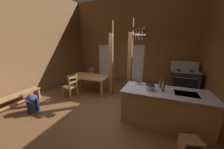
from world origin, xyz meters
TOP-DOWN VIEW (x-y plane):
  - ground_plane at (0.00, 0.00)m, footprint 7.69×7.82m
  - wall_back at (0.00, 3.58)m, footprint 7.69×0.14m
  - wall_left at (-3.52, 0.00)m, footprint 0.14×7.82m
  - glazed_door_back_left at (-1.55, 3.50)m, footprint 1.00×0.01m
  - glazed_panel_back_right at (0.34, 3.50)m, footprint 0.84×0.01m
  - kitchen_island at (1.71, -0.20)m, footprint 2.19×1.02m
  - stove_range at (2.70, 2.65)m, footprint 1.16×0.84m
  - support_post_with_pot_rack at (0.56, 0.84)m, footprint 0.58×0.25m
  - support_post_center at (-0.25, 0.97)m, footprint 0.14×0.14m
  - step_stool at (2.20, -1.02)m, footprint 0.42×0.36m
  - dining_table at (-1.30, 0.98)m, footprint 1.70×0.90m
  - ladderback_chair_near_window at (-1.55, 1.84)m, footprint 0.50×0.50m
  - ladderback_chair_by_post at (-1.70, 0.23)m, footprint 0.52×0.52m
  - bench_along_left_wall at (-2.94, -1.10)m, footprint 0.36×1.62m
  - backpack at (-2.11, -1.10)m, footprint 0.38×0.39m
  - stockpot_on_counter at (1.32, -0.29)m, footprint 0.30×0.23m
  - mixing_bowl_on_counter at (0.97, 0.08)m, footprint 0.22×0.22m
  - bottle_tall_on_counter at (1.58, -0.02)m, footprint 0.07×0.07m
  - bottle_short_on_counter at (1.65, -0.27)m, footprint 0.07×0.07m

SIDE VIEW (x-z plane):
  - ground_plane at x=0.00m, z-range -0.10..0.00m
  - step_stool at x=2.20m, z-range 0.03..0.33m
  - bench_along_left_wall at x=-2.94m, z-range 0.09..0.53m
  - backpack at x=-2.11m, z-range 0.02..0.61m
  - ladderback_chair_near_window at x=-1.55m, z-range -0.02..0.93m
  - ladderback_chair_by_post at x=-1.70m, z-range -0.02..0.93m
  - kitchen_island at x=1.71m, z-range 0.00..0.92m
  - stove_range at x=2.70m, z-range -0.18..1.14m
  - dining_table at x=-1.30m, z-range 0.28..1.02m
  - mixing_bowl_on_counter at x=0.97m, z-range 0.92..1.00m
  - stockpot_on_counter at x=1.32m, z-range 0.92..1.08m
  - glazed_door_back_left at x=-1.55m, z-range 0.00..2.05m
  - glazed_panel_back_right at x=0.34m, z-range 0.00..2.05m
  - bottle_tall_on_counter at x=1.58m, z-range 0.89..1.19m
  - bottle_short_on_counter at x=1.65m, z-range 0.89..1.20m
  - support_post_center at x=-0.25m, z-range 0.00..2.93m
  - support_post_with_pot_rack at x=0.56m, z-range 0.11..3.05m
  - wall_back at x=0.00m, z-range 0.00..4.58m
  - wall_left at x=-3.52m, z-range 0.00..4.58m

